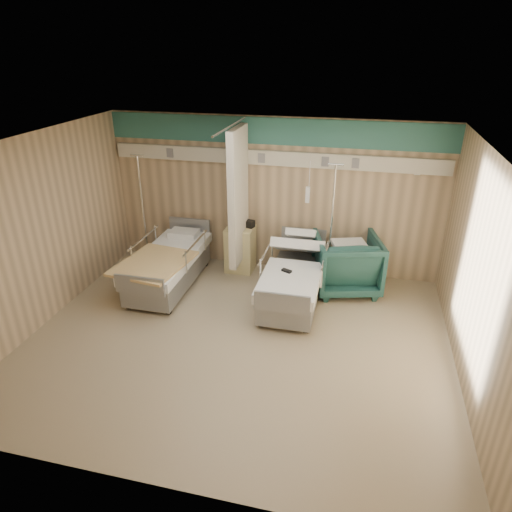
# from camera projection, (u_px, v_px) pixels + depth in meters

# --- Properties ---
(ground) EXTENTS (6.00, 5.00, 0.00)m
(ground) POSITION_uv_depth(u_px,v_px,m) (237.00, 340.00, 6.63)
(ground) COLOR gray
(ground) RESTS_ON ground
(room_walls) EXTENTS (6.04, 5.04, 2.82)m
(room_walls) POSITION_uv_depth(u_px,v_px,m) (238.00, 213.00, 6.06)
(room_walls) COLOR tan
(room_walls) RESTS_ON ground
(bed_right) EXTENTS (1.00, 2.16, 0.63)m
(bed_right) POSITION_uv_depth(u_px,v_px,m) (293.00, 284.00, 7.51)
(bed_right) COLOR white
(bed_right) RESTS_ON ground
(bed_left) EXTENTS (1.00, 2.16, 0.63)m
(bed_left) POSITION_uv_depth(u_px,v_px,m) (169.00, 269.00, 7.98)
(bed_left) COLOR white
(bed_left) RESTS_ON ground
(bedside_cabinet) EXTENTS (0.50, 0.48, 0.85)m
(bedside_cabinet) POSITION_uv_depth(u_px,v_px,m) (240.00, 249.00, 8.50)
(bedside_cabinet) COLOR #D7C986
(bedside_cabinet) RESTS_ON ground
(visitor_armchair) EXTENTS (1.30, 1.32, 0.99)m
(visitor_armchair) POSITION_uv_depth(u_px,v_px,m) (347.00, 263.00, 7.79)
(visitor_armchair) COLOR #1B4541
(visitor_armchair) RESTS_ON ground
(waffle_blanket) EXTENTS (0.68, 0.64, 0.06)m
(waffle_blanket) POSITION_uv_depth(u_px,v_px,m) (351.00, 235.00, 7.56)
(waffle_blanket) COLOR silver
(waffle_blanket) RESTS_ON visitor_armchair
(iv_stand_right) EXTENTS (0.38, 0.38, 2.15)m
(iv_stand_right) POSITION_uv_depth(u_px,v_px,m) (329.00, 259.00, 8.06)
(iv_stand_right) COLOR silver
(iv_stand_right) RESTS_ON ground
(iv_stand_left) EXTENTS (0.38, 0.38, 2.13)m
(iv_stand_left) POSITION_uv_depth(u_px,v_px,m) (147.00, 243.00, 8.72)
(iv_stand_left) COLOR silver
(iv_stand_left) RESTS_ON ground
(call_remote) EXTENTS (0.18, 0.13, 0.04)m
(call_remote) POSITION_uv_depth(u_px,v_px,m) (287.00, 271.00, 7.20)
(call_remote) COLOR black
(call_remote) RESTS_ON bed_right
(tan_blanket) EXTENTS (1.16, 1.39, 0.04)m
(tan_blanket) POSITION_uv_depth(u_px,v_px,m) (154.00, 263.00, 7.44)
(tan_blanket) COLOR #D6B66E
(tan_blanket) RESTS_ON bed_left
(toiletry_bag) EXTENTS (0.26, 0.20, 0.13)m
(toiletry_bag) POSITION_uv_depth(u_px,v_px,m) (248.00, 224.00, 8.33)
(toiletry_bag) COLOR black
(toiletry_bag) RESTS_ON bedside_cabinet
(white_cup) EXTENTS (0.11, 0.11, 0.12)m
(white_cup) POSITION_uv_depth(u_px,v_px,m) (237.00, 222.00, 8.41)
(white_cup) COLOR white
(white_cup) RESTS_ON bedside_cabinet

